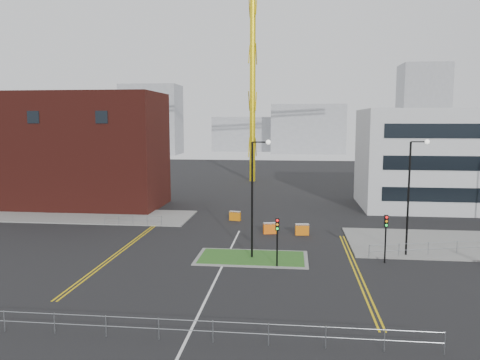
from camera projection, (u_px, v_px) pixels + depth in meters
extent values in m
plane|color=black|center=(208.00, 295.00, 28.51)|extent=(200.00, 200.00, 0.00)
cube|color=slate|center=(67.00, 215.00, 52.41)|extent=(28.00, 8.00, 0.12)
cube|color=slate|center=(252.00, 258.00, 36.17)|extent=(8.60, 4.60, 0.08)
cube|color=#22541C|center=(252.00, 258.00, 36.17)|extent=(8.00, 4.00, 0.12)
cube|color=#4E1913|center=(88.00, 150.00, 57.45)|extent=(18.00, 10.00, 14.00)
cube|color=black|center=(33.00, 117.00, 52.45)|extent=(1.40, 0.10, 1.40)
cube|color=black|center=(102.00, 117.00, 51.56)|extent=(1.40, 0.10, 1.40)
cube|color=#BABCBF|center=(467.00, 159.00, 56.44)|extent=(25.00, 12.00, 12.00)
cylinder|color=yellow|center=(253.00, 75.00, 80.65)|extent=(1.00, 1.00, 36.87)
cylinder|color=black|center=(252.00, 201.00, 35.62)|extent=(0.16, 0.16, 9.00)
cylinder|color=black|center=(260.00, 142.00, 34.99)|extent=(1.20, 0.10, 0.10)
sphere|color=silver|center=(268.00, 142.00, 34.92)|extent=(0.36, 0.36, 0.36)
cylinder|color=black|center=(408.00, 200.00, 36.26)|extent=(0.16, 0.16, 9.00)
cylinder|color=black|center=(419.00, 142.00, 35.63)|extent=(1.20, 0.10, 0.10)
sphere|color=silver|center=(427.00, 142.00, 35.57)|extent=(0.36, 0.36, 0.36)
cylinder|color=black|center=(277.00, 247.00, 33.80)|extent=(0.12, 0.12, 3.00)
cube|color=black|center=(277.00, 224.00, 33.59)|extent=(0.28, 0.22, 0.90)
sphere|color=red|center=(277.00, 220.00, 33.42)|extent=(0.18, 0.18, 0.18)
sphere|color=orange|center=(277.00, 225.00, 33.46)|extent=(0.18, 0.18, 0.18)
sphere|color=#0CCC33|center=(277.00, 229.00, 33.50)|extent=(0.18, 0.18, 0.18)
cylinder|color=black|center=(385.00, 243.00, 34.89)|extent=(0.12, 0.12, 3.00)
cube|color=black|center=(386.00, 221.00, 34.67)|extent=(0.28, 0.22, 0.90)
sphere|color=red|center=(387.00, 217.00, 34.51)|extent=(0.18, 0.18, 0.18)
sphere|color=orange|center=(387.00, 221.00, 34.55)|extent=(0.18, 0.18, 0.18)
sphere|color=#0CCC33|center=(386.00, 225.00, 34.58)|extent=(0.18, 0.18, 0.18)
cylinder|color=gray|center=(186.00, 320.00, 22.47)|extent=(24.00, 0.04, 0.04)
cylinder|color=gray|center=(186.00, 330.00, 22.53)|extent=(24.00, 0.04, 0.04)
cylinder|color=gray|center=(445.00, 343.00, 21.20)|extent=(0.05, 0.05, 1.10)
cylinder|color=gray|center=(133.00, 216.00, 47.34)|extent=(6.00, 0.04, 0.04)
cylinder|color=gray|center=(133.00, 220.00, 47.41)|extent=(6.00, 0.04, 0.04)
cylinder|color=gray|center=(104.00, 220.00, 47.74)|extent=(0.05, 0.05, 1.10)
cylinder|color=gray|center=(162.00, 221.00, 47.08)|extent=(0.05, 0.05, 1.10)
cylinder|color=gray|center=(369.00, 252.00, 36.10)|extent=(0.05, 0.05, 1.10)
cube|color=silver|center=(213.00, 284.00, 30.48)|extent=(0.15, 30.00, 0.01)
cube|color=gold|center=(124.00, 247.00, 39.37)|extent=(0.12, 24.00, 0.01)
cube|color=gold|center=(127.00, 247.00, 39.33)|extent=(0.12, 24.00, 0.01)
cube|color=gold|center=(354.00, 270.00, 33.38)|extent=(0.12, 20.00, 0.01)
cube|color=gold|center=(358.00, 270.00, 33.34)|extent=(0.12, 20.00, 0.01)
cube|color=gray|center=(152.00, 120.00, 149.87)|extent=(18.00, 12.00, 22.00)
cube|color=gray|center=(308.00, 129.00, 154.58)|extent=(24.00, 12.00, 16.00)
cube|color=gray|center=(422.00, 110.00, 145.03)|extent=(14.00, 12.00, 28.00)
cube|color=gray|center=(256.00, 134.00, 166.68)|extent=(30.00, 12.00, 12.00)
cube|color=orange|center=(235.00, 216.00, 49.95)|extent=(1.25, 0.63, 0.99)
cube|color=silver|center=(235.00, 212.00, 49.89)|extent=(1.25, 0.63, 0.12)
cube|color=orange|center=(270.00, 228.00, 44.09)|extent=(1.32, 0.72, 1.04)
cube|color=silver|center=(270.00, 223.00, 44.03)|extent=(1.32, 0.72, 0.13)
cube|color=orange|center=(302.00, 230.00, 43.56)|extent=(1.29, 0.55, 1.04)
cube|color=silver|center=(302.00, 225.00, 43.50)|extent=(1.29, 0.55, 0.13)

